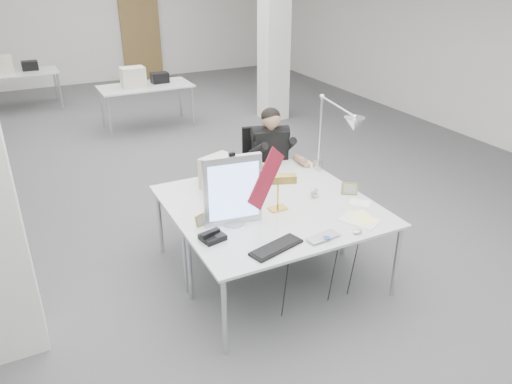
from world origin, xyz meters
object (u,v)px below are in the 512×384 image
office_chair (268,171)px  beige_monitor (222,174)px  laptop (327,239)px  bankers_lamp (278,191)px  seated_person (271,146)px  architect_lamp (334,139)px  desk_main (295,227)px  monitor (233,190)px  desk_phone (213,237)px

office_chair → beige_monitor: office_chair is taller
laptop → bankers_lamp: bearing=90.5°
seated_person → laptop: seated_person is taller
beige_monitor → architect_lamp: architect_lamp is taller
desk_main → office_chair: 1.62m
monitor → laptop: (0.56, -0.61, -0.30)m
office_chair → monitor: (-1.00, -1.23, 0.49)m
laptop → beige_monitor: size_ratio=0.88×
beige_monitor → architect_lamp: size_ratio=0.39×
desk_main → beige_monitor: size_ratio=5.37×
desk_phone → desk_main: bearing=-19.5°
seated_person → architect_lamp: (0.30, -0.77, 0.28)m
bankers_lamp → seated_person: bearing=86.3°
desk_main → architect_lamp: (0.85, 0.70, 0.44)m
monitor → architect_lamp: (1.30, 0.42, 0.12)m
monitor → beige_monitor: (0.19, 0.70, -0.15)m
office_chair → architect_lamp: size_ratio=1.34×
office_chair → bankers_lamp: office_chair is taller
seated_person → laptop: (-0.45, -1.79, -0.13)m
office_chair → monitor: size_ratio=1.84×
laptop → bankers_lamp: (-0.09, 0.66, 0.18)m
office_chair → seated_person: (0.00, -0.05, 0.33)m
beige_monitor → architect_lamp: (1.11, -0.28, 0.27)m
seated_person → desk_phone: bearing=-118.2°
desk_main → office_chair: (0.55, 1.51, -0.17)m
office_chair → laptop: 1.91m
laptop → architect_lamp: architect_lamp is taller
architect_lamp → seated_person: bearing=94.3°
desk_main → laptop: size_ratio=6.11×
seated_person → bankers_lamp: (-0.54, -1.13, 0.04)m
seated_person → monitor: 1.56m
seated_person → beige_monitor: seated_person is taller
bankers_lamp → desk_phone: 0.79m
laptop → desk_main: bearing=99.7°
monitor → bankers_lamp: (0.47, 0.05, -0.12)m
office_chair → beige_monitor: 1.03m
bankers_lamp → architect_lamp: architect_lamp is taller
bankers_lamp → beige_monitor: (-0.28, 0.64, -0.03)m
laptop → beige_monitor: 1.37m
seated_person → monitor: bearing=-115.4°
office_chair → bankers_lamp: bearing=-99.5°
bankers_lamp → laptop: bearing=-60.8°
seated_person → architect_lamp: architect_lamp is taller
office_chair → architect_lamp: architect_lamp is taller
office_chair → laptop: size_ratio=3.89×
office_chair → bankers_lamp: 1.35m
desk_main → desk_phone: bearing=172.0°
desk_main → beige_monitor: bearing=105.2°
bankers_lamp → desk_phone: (-0.73, -0.23, -0.16)m
monitor → architect_lamp: bearing=25.6°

